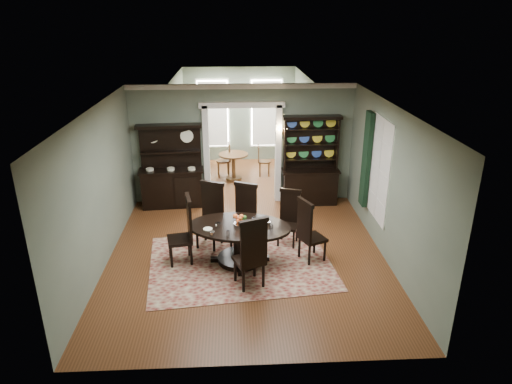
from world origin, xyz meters
TOP-DOWN VIEW (x-y plane):
  - room at (0.00, 0.04)m, footprint 5.51×6.01m
  - parlor at (0.00, 5.53)m, footprint 3.51×3.50m
  - doorway_trim at (0.00, 3.00)m, footprint 2.08×0.25m
  - right_window at (2.69, 0.93)m, footprint 0.15×1.47m
  - wall_sconce at (0.95, 2.85)m, footprint 0.27×0.21m
  - rug at (-0.13, -0.21)m, footprint 3.76×2.99m
  - dining_table at (-0.14, -0.15)m, footprint 2.18×2.15m
  - centerpiece at (-0.12, -0.14)m, footprint 1.34×0.86m
  - chair_far_left at (-0.72, 0.63)m, footprint 0.65×0.64m
  - chair_far_mid at (-0.03, 0.65)m, footprint 0.64×0.62m
  - chair_far_right at (0.91, 0.61)m, footprint 0.55×0.54m
  - chair_end_left at (-1.19, -0.08)m, footprint 0.56×0.58m
  - chair_end_right at (1.18, -0.18)m, footprint 0.61×0.62m
  - chair_near at (0.05, -1.08)m, footprint 0.65×0.64m
  - sideboard at (-1.78, 2.76)m, footprint 1.61×0.68m
  - welsh_dresser at (1.69, 2.76)m, footprint 1.45×0.54m
  - parlor_table at (-0.23, 4.58)m, footprint 0.84×0.84m
  - parlor_chair_left at (-0.46, 4.90)m, footprint 0.43×0.42m
  - parlor_chair_right at (0.62, 4.89)m, footprint 0.38×0.38m

SIDE VIEW (x-z plane):
  - rug at x=-0.13m, z-range 0.00..0.01m
  - parlor_chair_right at x=0.62m, z-range 0.03..0.94m
  - parlor_table at x=-0.23m, z-range 0.12..0.90m
  - parlor_chair_left at x=-0.46m, z-range 0.04..1.03m
  - dining_table at x=-0.14m, z-range 0.15..0.93m
  - chair_far_right at x=0.91m, z-range 0.03..1.22m
  - chair_end_right at x=1.18m, z-range 0.03..1.33m
  - chair_far_mid at x=-0.03m, z-range 0.03..1.36m
  - chair_end_left at x=-1.19m, z-range 0.03..1.40m
  - chair_far_left at x=-0.72m, z-range 0.03..1.40m
  - sideboard at x=-1.78m, z-range -0.31..1.76m
  - chair_near at x=0.05m, z-range 0.04..1.42m
  - welsh_dresser at x=1.69m, z-range -0.31..1.94m
  - centerpiece at x=-0.12m, z-range 0.73..0.95m
  - parlor at x=0.00m, z-range 0.01..3.02m
  - room at x=0.00m, z-range 0.07..3.08m
  - right_window at x=2.69m, z-range 0.54..2.66m
  - doorway_trim at x=0.00m, z-range 0.33..2.90m
  - wall_sconce at x=0.95m, z-range 1.79..1.99m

